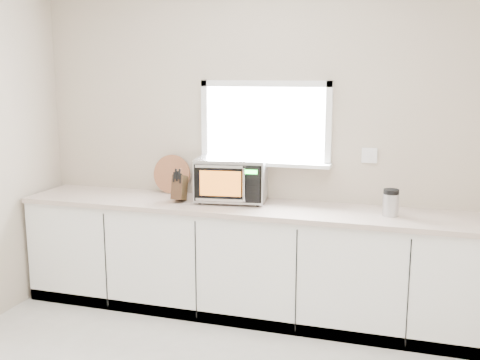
% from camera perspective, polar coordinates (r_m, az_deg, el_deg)
% --- Properties ---
extents(back_wall, '(4.00, 0.17, 2.70)m').
position_cam_1_polar(back_wall, '(4.68, 2.60, 3.49)').
color(back_wall, '#AF9E8B').
rests_on(back_wall, ground).
extents(cabinets, '(3.92, 0.60, 0.88)m').
position_cam_1_polar(cabinets, '(4.61, 1.56, -8.41)').
color(cabinets, white).
rests_on(cabinets, ground).
extents(countertop, '(3.92, 0.64, 0.04)m').
position_cam_1_polar(countertop, '(4.47, 1.55, -2.88)').
color(countertop, beige).
rests_on(countertop, cabinets).
extents(microwave, '(0.61, 0.51, 0.36)m').
position_cam_1_polar(microwave, '(4.61, -0.79, 0.18)').
color(microwave, black).
rests_on(microwave, countertop).
extents(knife_block, '(0.10, 0.20, 0.28)m').
position_cam_1_polar(knife_block, '(4.62, -6.18, -0.73)').
color(knife_block, '#453118').
rests_on(knife_block, countertop).
extents(cutting_board, '(0.34, 0.08, 0.34)m').
position_cam_1_polar(cutting_board, '(4.94, -6.94, 0.60)').
color(cutting_board, '#9E603D').
rests_on(cutting_board, countertop).
extents(coffee_grinder, '(0.14, 0.14, 0.20)m').
position_cam_1_polar(coffee_grinder, '(4.28, 15.07, -2.21)').
color(coffee_grinder, '#AFB1B7').
rests_on(coffee_grinder, countertop).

